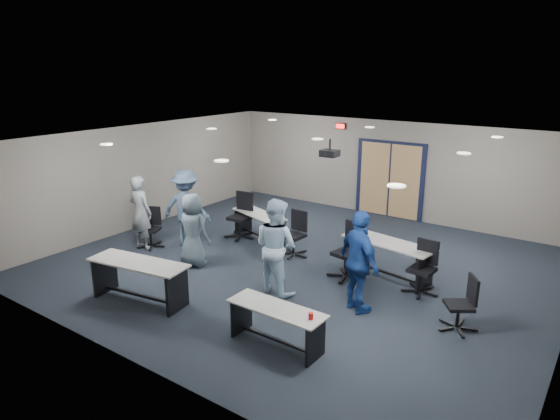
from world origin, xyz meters
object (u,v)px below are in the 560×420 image
Objects in this scene: chair_back_b at (293,234)px; chair_loose_right at (459,303)px; table_front_right at (277,319)px; chair_back_d at (422,268)px; table_front_left at (139,274)px; chair_loose_left at (150,228)px; person_plaid at (193,230)px; person_gray at (140,212)px; person_back at (186,208)px; chair_back_c at (347,251)px; person_navy at (359,262)px; chair_back_a at (240,216)px; person_lightblue at (276,246)px; table_back_left at (259,221)px; table_back_right at (388,253)px.

chair_loose_right is (4.02, -1.19, -0.04)m from chair_back_b.
chair_back_d is at bearing 70.37° from table_front_right.
chair_back_b is (1.01, 3.51, -0.02)m from table_front_left.
person_plaid is at bearing -32.33° from chair_loose_left.
person_gray is 1.05m from person_back.
chair_loose_right is (2.45, -0.79, -0.10)m from chair_back_c.
chair_loose_left is at bearing -11.29° from person_plaid.
person_back is at bearing -127.98° from chair_loose_right.
chair_back_a is at bearing 7.17° from person_navy.
chair_back_d is at bearing -138.44° from person_lightblue.
chair_back_b is at bearing 179.52° from person_back.
table_back_left reaches higher than table_front_right.
table_front_left is at bearing 99.43° from person_back.
table_back_right is at bearing 85.18° from table_front_right.
table_front_left is 1.13× the size of person_gray.
chair_loose_left is at bearing -122.50° from chair_loose_right.
chair_back_c is (1.57, -0.40, 0.06)m from chair_back_b.
person_plaid reaches higher than chair_back_b.
person_lightblue and person_back have the same top height.
person_plaid is (-3.33, 1.59, 0.35)m from table_front_right.
table_front_left is 1.08× the size of person_navy.
chair_loose_left reaches higher than table_back_right.
table_back_right is at bearing 5.32° from chair_back_b.
table_back_right is 4.82m from person_back.
chair_back_c is 1.48m from chair_back_d.
person_lightblue reaches higher than chair_back_b.
table_front_left is 2.54m from person_lightblue.
table_front_right is at bearing -50.09° from chair_back_a.
chair_back_b is at bearing 64.67° from table_front_left.
person_lightblue reaches higher than table_front_left.
person_plaid is (-1.43, -1.70, 0.29)m from chair_back_b.
person_plaid is (-5.45, -0.51, 0.33)m from chair_loose_right.
table_front_left is 1.24× the size of person_plaid.
person_gray reaches higher than table_front_right.
chair_back_a is at bearing 175.72° from chair_back_b.
chair_back_b is 1.07× the size of chair_loose_left.
chair_back_b is 0.56× the size of person_back.
person_navy reaches higher than person_gray.
chair_loose_right is (5.03, 2.31, -0.06)m from table_front_left.
chair_back_c is 1.60m from person_lightblue.
chair_back_d is 0.55× the size of person_lightblue.
person_navy is (1.62, 0.20, 0.00)m from person_lightblue.
person_gray is (-0.11, -0.15, 0.40)m from chair_loose_left.
table_front_left reaches higher than table_back_right.
chair_back_c is (-0.33, 2.88, 0.13)m from table_front_right.
person_lightblue reaches higher than chair_loose_left.
chair_loose_right is at bearing -25.79° from table_back_right.
person_navy is at bearing -29.53° from chair_back_b.
chair_back_c is at bearing -113.26° from person_lightblue.
chair_back_a is 2.38m from person_gray.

